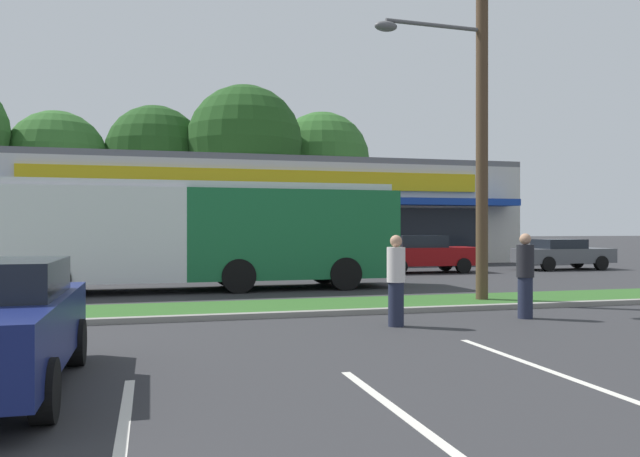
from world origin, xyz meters
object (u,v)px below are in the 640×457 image
object	(u,v)px
utility_pole	(477,100)
city_bus	(204,232)
car_4	(562,254)
pedestrian_by_pole	(525,276)
car_3	(422,254)
pedestrian_near_bench	(396,280)

from	to	relation	value
utility_pole	city_bus	xyz separation A→B (m)	(-6.28, 5.29, -3.32)
city_bus	car_4	size ratio (longest dim) A/B	2.72
city_bus	pedestrian_by_pole	distance (m)	9.88
car_3	pedestrian_by_pole	size ratio (longest dim) A/B	2.57
city_bus	car_3	size ratio (longest dim) A/B	2.60
utility_pole	pedestrian_near_bench	size ratio (longest dim) A/B	5.38
utility_pole	car_4	world-z (taller)	utility_pole
utility_pole	car_4	distance (m)	15.32
pedestrian_near_bench	utility_pole	bearing A→B (deg)	75.88
car_3	car_4	world-z (taller)	car_3
city_bus	pedestrian_by_pole	xyz separation A→B (m)	(6.04, -7.77, -0.87)
car_3	pedestrian_near_bench	distance (m)	14.69
car_4	city_bus	bearing A→B (deg)	-162.12
car_4	pedestrian_by_pole	bearing A→B (deg)	-128.53
utility_pole	car_4	size ratio (longest dim) A/B	2.17
utility_pole	car_3	size ratio (longest dim) A/B	2.07
city_bus	car_4	world-z (taller)	city_bus
utility_pole	city_bus	size ratio (longest dim) A/B	0.80
utility_pole	car_4	bearing A→B (deg)	46.17
pedestrian_by_pole	utility_pole	bearing A→B (deg)	0.18
car_3	car_4	distance (m)	6.95
car_4	pedestrian_near_bench	distance (m)	18.96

